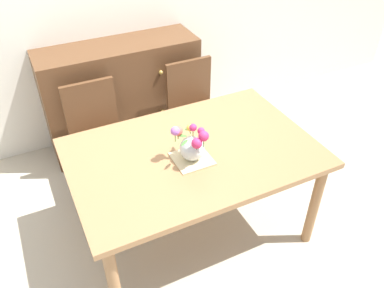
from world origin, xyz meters
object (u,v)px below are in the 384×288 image
(dining_table, at_px, (193,161))
(chair_right, at_px, (194,105))
(flower_vase, at_px, (192,145))
(chair_left, at_px, (97,130))
(dresser, at_px, (123,96))

(dining_table, bearing_deg, chair_right, 63.29)
(flower_vase, bearing_deg, dining_table, 58.68)
(chair_left, distance_m, chair_right, 0.88)
(dining_table, distance_m, flower_vase, 0.22)
(chair_right, xyz_separation_m, dresser, (-0.51, 0.46, -0.02))
(dining_table, height_order, flower_vase, flower_vase)
(dresser, bearing_deg, dining_table, -86.78)
(chair_right, height_order, flower_vase, flower_vase)
(dining_table, xyz_separation_m, chair_left, (-0.44, 0.87, -0.16))
(chair_left, height_order, flower_vase, flower_vase)
(chair_right, relative_size, flower_vase, 3.48)
(dining_table, bearing_deg, dresser, 93.22)
(flower_vase, bearing_deg, dresser, 91.11)
(dining_table, xyz_separation_m, chair_right, (0.44, 0.87, -0.16))
(dresser, relative_size, flower_vase, 5.44)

